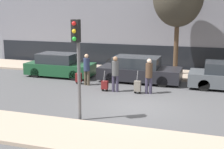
% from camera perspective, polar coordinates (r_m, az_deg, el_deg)
% --- Properties ---
extents(ground_plane, '(80.00, 80.00, 0.00)m').
position_cam_1_polar(ground_plane, '(13.52, 4.83, -5.95)').
color(ground_plane, '#4C4C4F').
extents(sidewalk_near, '(28.00, 2.50, 0.12)m').
position_cam_1_polar(sidewalk_near, '(10.12, -0.28, -11.87)').
color(sidewalk_near, tan).
rests_on(sidewalk_near, ground_plane).
extents(sidewalk_far, '(28.00, 3.00, 0.12)m').
position_cam_1_polar(sidewalk_far, '(20.16, 9.53, 0.11)').
color(sidewalk_far, tan).
rests_on(sidewalk_far, ground_plane).
extents(building_facade, '(28.00, 2.34, 9.08)m').
position_cam_1_polar(building_facade, '(23.05, 11.25, 12.69)').
color(building_facade, slate).
rests_on(building_facade, ground_plane).
extents(parked_car_0, '(4.19, 1.75, 1.44)m').
position_cam_1_polar(parked_car_0, '(19.63, -9.58, 1.60)').
color(parked_car_0, '#194728').
rests_on(parked_car_0, ground_plane).
extents(parked_car_1, '(4.66, 1.90, 1.45)m').
position_cam_1_polar(parked_car_1, '(18.00, 4.95, 0.80)').
color(parked_car_1, black).
rests_on(parked_car_1, ground_plane).
extents(pedestrian_left, '(0.35, 0.34, 1.73)m').
position_cam_1_polar(pedestrian_left, '(17.09, -4.65, 1.27)').
color(pedestrian_left, '#4C4233').
rests_on(pedestrian_left, ground_plane).
extents(trolley_left, '(0.34, 0.29, 1.15)m').
position_cam_1_polar(trolley_left, '(17.52, -6.13, -0.57)').
color(trolley_left, maroon).
rests_on(trolley_left, ground_plane).
extents(pedestrian_center, '(0.35, 0.34, 1.82)m').
position_cam_1_polar(pedestrian_center, '(15.65, 0.60, 0.51)').
color(pedestrian_center, '#383347').
rests_on(pedestrian_center, ground_plane).
extents(trolley_center, '(0.34, 0.29, 1.07)m').
position_cam_1_polar(trolley_center, '(15.93, -1.34, -1.93)').
color(trolley_center, maroon).
rests_on(trolley_center, ground_plane).
extents(pedestrian_right, '(0.34, 0.34, 1.75)m').
position_cam_1_polar(pedestrian_right, '(15.41, 6.77, 0.09)').
color(pedestrian_right, '#383347').
rests_on(pedestrian_right, ground_plane).
extents(trolley_right, '(0.34, 0.29, 1.18)m').
position_cam_1_polar(trolley_right, '(15.52, 4.68, -2.14)').
color(trolley_right, slate).
rests_on(trolley_right, ground_plane).
extents(traffic_light, '(0.28, 0.47, 3.78)m').
position_cam_1_polar(traffic_light, '(11.28, -6.39, 4.48)').
color(traffic_light, '#515154').
rests_on(traffic_light, ground_plane).
extents(parked_bicycle, '(1.77, 0.06, 0.96)m').
position_cam_1_polar(parked_bicycle, '(21.03, 1.17, 1.96)').
color(parked_bicycle, black).
rests_on(parked_bicycle, sidewalk_far).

